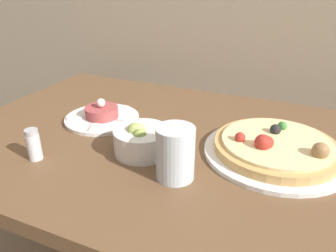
{
  "coord_description": "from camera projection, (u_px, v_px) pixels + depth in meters",
  "views": [
    {
      "loc": [
        0.23,
        -0.29,
        1.12
      ],
      "look_at": [
        -0.06,
        0.36,
        0.78
      ],
      "focal_mm": 35.0,
      "sensor_mm": 36.0,
      "label": 1
    }
  ],
  "objects": [
    {
      "name": "dining_table",
      "position": [
        191.0,
        179.0,
        0.84
      ],
      "size": [
        1.24,
        0.75,
        0.74
      ],
      "color": "brown",
      "rests_on": "ground_plane"
    },
    {
      "name": "small_bowl",
      "position": [
        141.0,
        140.0,
        0.74
      ],
      "size": [
        0.13,
        0.13,
        0.07
      ],
      "color": "white",
      "rests_on": "dining_table"
    },
    {
      "name": "pizza_plate",
      "position": [
        276.0,
        148.0,
        0.74
      ],
      "size": [
        0.32,
        0.32,
        0.07
      ],
      "color": "white",
      "rests_on": "dining_table"
    },
    {
      "name": "drinking_glass",
      "position": [
        175.0,
        153.0,
        0.64
      ],
      "size": [
        0.08,
        0.08,
        0.11
      ],
      "color": "silver",
      "rests_on": "dining_table"
    },
    {
      "name": "salt_shaker",
      "position": [
        34.0,
        145.0,
        0.72
      ],
      "size": [
        0.03,
        0.03,
        0.07
      ],
      "color": "silver",
      "rests_on": "dining_table"
    },
    {
      "name": "tartare_plate",
      "position": [
        102.0,
        116.0,
        0.91
      ],
      "size": [
        0.21,
        0.21,
        0.06
      ],
      "color": "white",
      "rests_on": "dining_table"
    }
  ]
}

